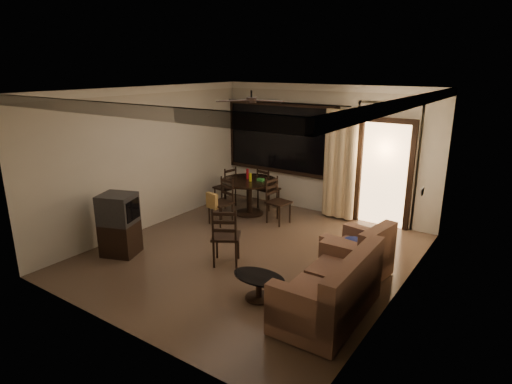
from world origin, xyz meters
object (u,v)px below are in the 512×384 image
Objects in this scene: dining_table at (249,187)px; dining_chair_south at (220,210)px; armchair at (360,255)px; side_chair at (226,247)px; dining_chair_north at (268,196)px; coffee_table at (259,284)px; dining_chair_west at (226,194)px; dining_chair_east at (278,210)px; tv_cabinet at (119,224)px; sofa at (332,292)px.

dining_table is 0.91m from dining_chair_south.
side_chair is (-1.99, -0.82, -0.05)m from armchair.
dining_chair_north is 1.19× the size of coffee_table.
dining_chair_west is (-0.77, 0.13, -0.33)m from dining_table.
dining_chair_east and dining_chair_north have the same top height.
dining_chair_south is 0.94× the size of side_chair.
coffee_table is (2.97, -3.00, -0.05)m from dining_chair_west.
dining_chair_west reaches higher than armchair.
tv_cabinet reaches higher than dining_chair_north.
dining_table is 3.05m from tv_cabinet.
dining_chair_north is (0.89, 0.44, 0.00)m from dining_chair_west.
dining_chair_south reaches higher than coffee_table.
sofa reaches higher than coffee_table.
dining_chair_west is 1.19× the size of coffee_table.
dining_table is at bearing 127.40° from coffee_table.
tv_cabinet is 0.64× the size of sofa.
sofa is (2.41, -2.58, 0.08)m from dining_chair_east.
dining_chair_south reaches higher than sofa.
dining_chair_south is at bearing 139.02° from coffee_table.
dining_table is at bearing -94.79° from side_chair.
tv_cabinet is 4.06m from armchair.
armchair is (2.29, -1.31, 0.07)m from dining_chair_east.
dining_chair_east reaches higher than sofa.
sofa is at bearing -16.75° from tv_cabinet.
side_chair is at bearing 166.69° from sofa.
dining_chair_north is (0.25, 1.42, -0.02)m from dining_chair_south.
sofa is at bearing 142.37° from dining_chair_north.
dining_chair_east is at bearing 131.98° from sofa.
armchair reaches higher than coffee_table.
dining_chair_north is at bearing 125.38° from dining_chair_west.
sofa is (4.01, -2.84, 0.08)m from dining_chair_west.
armchair is at bearing 76.95° from dining_chair_west.
dining_chair_east is at bearing -113.28° from side_chair.
dining_table is 1.27× the size of armchair.
dining_chair_east is at bearing 89.69° from dining_chair_west.
dining_chair_east is 3.53m from sofa.
dining_chair_north reaches higher than armchair.
dining_chair_west and dining_chair_north have the same top height.
sofa is (3.23, -2.71, -0.25)m from dining_table.
armchair is (-0.12, 1.28, -0.00)m from sofa.
dining_chair_west reaches higher than coffee_table.
dining_chair_east is (0.82, -0.13, -0.33)m from dining_table.
armchair is at bearing -1.38° from dining_chair_south.
coffee_table is (2.08, -3.45, -0.05)m from dining_chair_north.
dining_table reaches higher than sofa.
dining_table is 1.55× the size of coffee_table.
sofa is at bearing 136.42° from side_chair.
armchair is (3.11, -1.44, -0.25)m from dining_table.
coffee_table is at bearing 118.71° from side_chair.
dining_chair_south is at bearing 149.99° from sofa.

